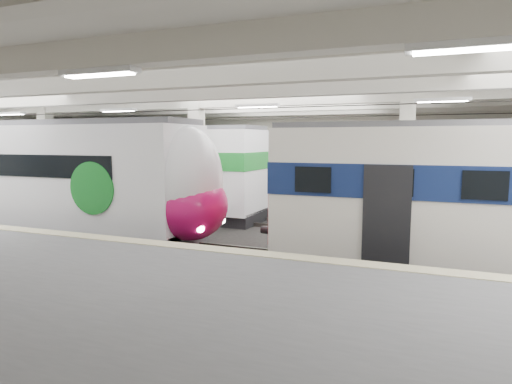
% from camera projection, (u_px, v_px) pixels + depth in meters
% --- Properties ---
extents(station_hall, '(36.00, 24.00, 5.75)m').
position_uv_depth(station_hall, '(210.00, 158.00, 11.82)').
color(station_hall, black).
rests_on(station_hall, ground).
extents(modern_emu, '(13.78, 2.85, 4.45)m').
position_uv_depth(modern_emu, '(70.00, 182.00, 15.95)').
color(modern_emu, white).
rests_on(modern_emu, ground).
extents(far_train, '(13.77, 3.47, 4.37)m').
position_uv_depth(far_train, '(134.00, 170.00, 21.50)').
color(far_train, white).
rests_on(far_train, ground).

